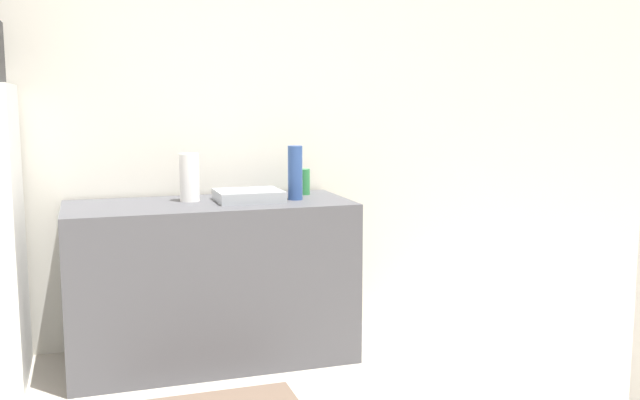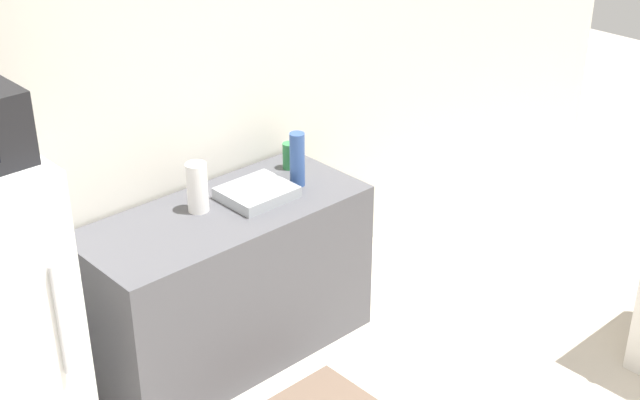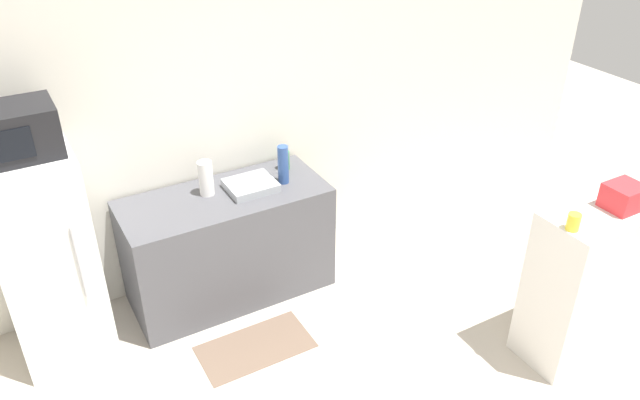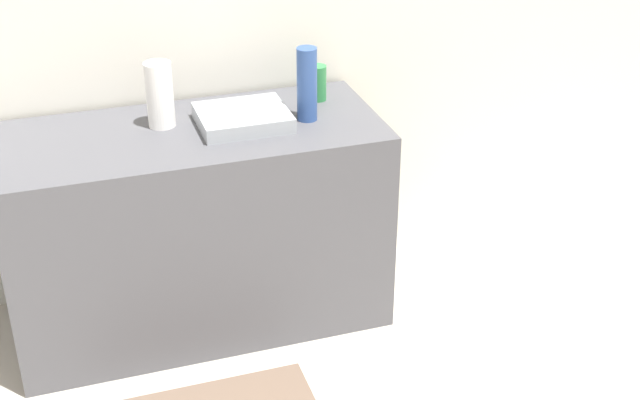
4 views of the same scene
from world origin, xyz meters
name	(u,v)px [view 4 (image 4 of 4)]	position (x,y,z in m)	size (l,w,h in m)	color
counter	(197,227)	(0.08, 2.62, 0.44)	(1.51, 0.66, 0.87)	#4C4C51
sink_basin	(243,118)	(0.29, 2.61, 0.90)	(0.35, 0.31, 0.06)	#9EA3A8
bottle_tall	(307,84)	(0.55, 2.58, 1.02)	(0.08, 0.08, 0.30)	#2D4C8C
bottle_short	(318,83)	(0.66, 2.77, 0.95)	(0.07, 0.07, 0.15)	#2D7F42
paper_towel_roll	(160,95)	(-0.01, 2.70, 1.00)	(0.11, 0.11, 0.26)	white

